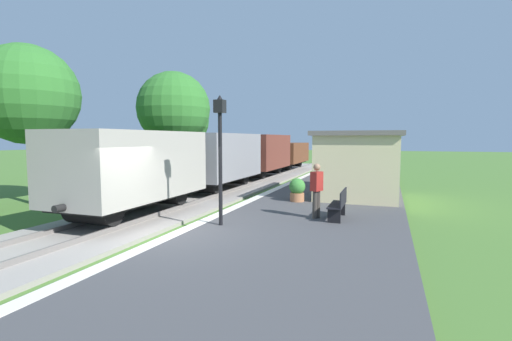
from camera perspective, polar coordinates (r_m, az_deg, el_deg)
The scene contains 15 objects.
ground_plane at distance 10.26m, azimuth -14.25°, elevation -10.62°, with size 160.00×160.00×0.00m, color #47702D.
platform_slab at distance 8.89m, azimuth 3.49°, elevation -12.07°, with size 6.00×60.00×0.25m, color #424244.
platform_edge_stripe at distance 9.98m, azimuth -12.35°, elevation -9.51°, with size 0.36×60.00×0.01m, color silver.
track_ballast at distance 11.72m, azimuth -24.13°, elevation -8.64°, with size 3.80×60.00×0.12m, color gray.
rail_near at distance 11.22m, azimuth -21.48°, elevation -8.47°, with size 0.07×60.00×0.14m, color slate.
rail_far at distance 12.20m, azimuth -26.62°, elevation -7.59°, with size 0.07×60.00×0.14m, color slate.
freight_train at distance 20.98m, azimuth -2.57°, elevation 1.92°, with size 2.50×26.00×2.72m.
station_hut at distance 16.96m, azimuth 15.78°, elevation 1.13°, with size 3.50×5.80×2.78m.
bench_near_hut at distance 11.67m, azimuth 12.78°, elevation -5.07°, with size 0.42×1.50×0.91m.
person_waiting at distance 11.58m, azimuth 9.37°, elevation -2.77°, with size 0.37×0.44×1.71m.
potted_planter at distance 14.65m, azimuth 6.40°, elevation -2.94°, with size 0.64×0.64×0.92m.
lamp_post_near at distance 10.46m, azimuth -5.59°, elevation 5.33°, with size 0.28×0.28×3.70m.
tree_trackside_mid at distance 18.09m, azimuth -31.93°, elevation 9.90°, with size 4.09×4.09×6.58m.
tree_trackside_far at distance 21.56m, azimuth -12.66°, elevation 9.35°, with size 4.11×4.11×6.49m.
tree_field_left at distance 28.49m, azimuth -11.13°, elevation 7.54°, with size 3.76×3.76×5.96m.
Camera 1 is at (5.58, -8.17, 2.73)m, focal length 25.81 mm.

